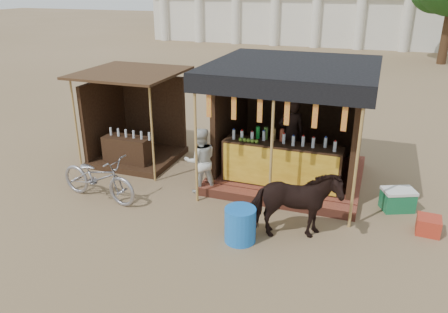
% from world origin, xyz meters
% --- Properties ---
extents(ground, '(120.00, 120.00, 0.00)m').
position_xyz_m(ground, '(0.00, 0.00, 0.00)').
color(ground, '#846B4C').
rests_on(ground, ground).
extents(main_stall, '(3.60, 3.61, 2.78)m').
position_xyz_m(main_stall, '(1.00, 3.36, 1.03)').
color(main_stall, brown).
rests_on(main_stall, ground).
extents(secondary_stall, '(2.40, 2.40, 2.38)m').
position_xyz_m(secondary_stall, '(-3.17, 3.24, 0.85)').
color(secondary_stall, '#382314').
rests_on(secondary_stall, ground).
extents(cow, '(1.76, 1.22, 1.36)m').
position_xyz_m(cow, '(1.63, 0.80, 0.68)').
color(cow, black).
rests_on(cow, ground).
extents(motorbike, '(2.04, 0.95, 1.03)m').
position_xyz_m(motorbike, '(-2.64, 0.92, 0.51)').
color(motorbike, '#96949C').
rests_on(motorbike, ground).
extents(bystander, '(0.92, 0.87, 1.51)m').
position_xyz_m(bystander, '(-0.69, 2.00, 0.75)').
color(bystander, silver).
rests_on(bystander, ground).
extents(blue_barrel, '(0.61, 0.61, 0.66)m').
position_xyz_m(blue_barrel, '(0.75, 0.37, 0.33)').
color(blue_barrel, blue).
rests_on(blue_barrel, ground).
extents(red_crate, '(0.45, 0.44, 0.33)m').
position_xyz_m(red_crate, '(4.02, 1.83, 0.16)').
color(red_crate, '#AA2F1C').
rests_on(red_crate, ground).
extents(cooler, '(0.76, 0.66, 0.46)m').
position_xyz_m(cooler, '(3.47, 2.60, 0.23)').
color(cooler, '#197042').
rests_on(cooler, ground).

